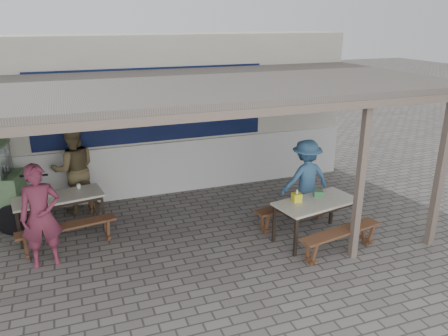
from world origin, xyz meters
TOP-DOWN VIEW (x-y plane):
  - ground at (0.00, 0.00)m, footprint 60.00×60.00m
  - back_wall at (-0.00, 3.58)m, footprint 9.00×1.28m
  - warung_roof at (0.02, 0.90)m, footprint 9.00×4.21m
  - table_left at (-2.26, 1.68)m, footprint 1.65×0.91m
  - bench_left_street at (-2.16, 1.02)m, footprint 1.69×0.53m
  - bench_left_wall at (-2.37, 2.34)m, footprint 1.69×0.53m
  - table_right at (2.06, -0.14)m, footprint 1.61×0.99m
  - bench_right_street at (2.18, -0.77)m, footprint 1.63×0.57m
  - bench_right_wall at (1.94, 0.49)m, footprint 1.63×0.57m
  - patron_street_side at (-2.51, 0.62)m, footprint 0.65×0.45m
  - patron_wall_side at (-1.93, 2.64)m, footprint 0.94×0.76m
  - patron_right_table at (2.40, 0.83)m, footprint 1.05×0.63m
  - tissue_box at (1.72, -0.02)m, footprint 0.16×0.16m
  - donation_box at (2.20, 0.03)m, footprint 0.19×0.16m
  - condiment_jar at (-1.88, 1.97)m, footprint 0.07×0.07m
  - condiment_bowl at (-2.40, 1.76)m, footprint 0.19×0.19m

SIDE VIEW (x-z plane):
  - ground at x=0.00m, z-range 0.00..0.00m
  - bench_right_street at x=2.18m, z-range 0.12..0.57m
  - bench_right_wall at x=1.94m, z-range 0.12..0.57m
  - bench_left_street at x=-2.16m, z-range 0.12..0.57m
  - bench_left_wall at x=-2.37m, z-range 0.12..0.57m
  - table_left at x=-2.26m, z-range 0.30..1.05m
  - table_right at x=2.06m, z-range 0.30..1.05m
  - condiment_bowl at x=-2.40m, z-range 0.75..0.80m
  - condiment_jar at x=-1.88m, z-range 0.75..0.83m
  - patron_right_table at x=2.40m, z-range 0.00..1.59m
  - donation_box at x=2.20m, z-range 0.75..0.86m
  - tissue_box at x=1.72m, z-range 0.75..0.90m
  - patron_street_side at x=-2.51m, z-range 0.00..1.72m
  - patron_wall_side at x=-1.93m, z-range 0.00..1.83m
  - back_wall at x=0.00m, z-range -0.03..3.47m
  - warung_roof at x=0.02m, z-range 1.31..4.12m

